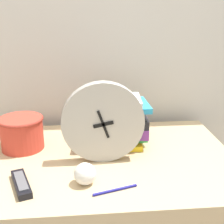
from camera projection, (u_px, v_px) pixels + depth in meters
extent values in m
cube|color=beige|center=(77.00, 26.00, 1.33)|extent=(6.00, 0.04, 2.40)
cylinder|color=#B7B2A8|center=(103.00, 122.00, 1.04)|extent=(0.28, 0.04, 0.28)
cylinder|color=white|center=(103.00, 124.00, 1.03)|extent=(0.25, 0.01, 0.25)
cube|color=black|center=(103.00, 124.00, 1.03)|extent=(0.07, 0.01, 0.03)
cube|color=black|center=(103.00, 124.00, 1.03)|extent=(0.04, 0.01, 0.10)
cylinder|color=black|center=(103.00, 124.00, 1.03)|extent=(0.01, 0.00, 0.01)
cube|color=yellow|center=(117.00, 142.00, 1.20)|extent=(0.18, 0.15, 0.02)
cube|color=green|center=(121.00, 135.00, 1.22)|extent=(0.19, 0.15, 0.02)
cube|color=#7A3899|center=(118.00, 128.00, 1.20)|extent=(0.25, 0.18, 0.04)
cube|color=#232328|center=(123.00, 119.00, 1.19)|extent=(0.18, 0.18, 0.03)
cube|color=orange|center=(117.00, 111.00, 1.18)|extent=(0.21, 0.15, 0.03)
cube|color=#2D9ED1|center=(123.00, 106.00, 1.16)|extent=(0.19, 0.16, 0.02)
cube|color=white|center=(116.00, 100.00, 1.15)|extent=(0.19, 0.16, 0.02)
cylinder|color=#C63D2D|center=(22.00, 133.00, 1.16)|extent=(0.16, 0.16, 0.12)
torus|color=#9F3024|center=(20.00, 119.00, 1.14)|extent=(0.17, 0.17, 0.01)
cube|color=black|center=(21.00, 184.00, 0.92)|extent=(0.09, 0.15, 0.02)
cube|color=#59595E|center=(21.00, 181.00, 0.92)|extent=(0.06, 0.12, 0.00)
sphere|color=white|center=(85.00, 174.00, 0.93)|extent=(0.07, 0.07, 0.07)
cylinder|color=navy|center=(115.00, 190.00, 0.91)|extent=(0.13, 0.05, 0.01)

